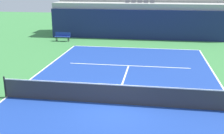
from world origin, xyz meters
TOP-DOWN VIEW (x-y plane):
  - ground_plane at (0.00, 0.00)m, footprint 80.00×80.00m
  - court_surface at (0.00, 0.00)m, footprint 11.00×24.00m
  - baseline_far at (0.00, 11.95)m, footprint 11.00×0.10m
  - sideline_left at (-5.45, 0.00)m, footprint 0.10×24.00m
  - service_line_far at (0.00, 6.40)m, footprint 8.26×0.10m
  - centre_service_line at (0.00, 3.20)m, footprint 0.10×6.40m
  - back_wall at (0.00, 15.95)m, footprint 17.81×0.30m
  - stands_tier_lower at (0.00, 17.30)m, footprint 17.81×2.40m
  - stands_tier_upper at (0.00, 19.70)m, footprint 17.81×2.40m
  - seating_row_lower at (0.00, 17.39)m, footprint 2.98×0.44m
  - tennis_net at (0.00, 0.00)m, footprint 11.08×0.08m
  - player_bench at (-7.18, 13.90)m, footprint 1.50×0.40m

SIDE VIEW (x-z plane):
  - ground_plane at x=0.00m, z-range 0.00..0.00m
  - court_surface at x=0.00m, z-range 0.00..0.01m
  - baseline_far at x=0.00m, z-range 0.01..0.01m
  - sideline_left at x=-5.45m, z-range 0.01..0.01m
  - service_line_far at x=0.00m, z-range 0.01..0.01m
  - centre_service_line at x=0.00m, z-range 0.01..0.01m
  - player_bench at x=-7.18m, z-range 0.08..0.93m
  - tennis_net at x=0.00m, z-range -0.03..1.04m
  - back_wall at x=0.00m, z-range 0.00..2.92m
  - stands_tier_lower at x=0.00m, z-range 0.00..3.49m
  - stands_tier_upper at x=0.00m, z-range 0.00..4.28m
  - seating_row_lower at x=0.00m, z-range 3.39..3.83m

